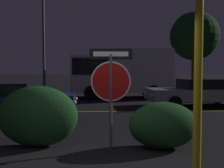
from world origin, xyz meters
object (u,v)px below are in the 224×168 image
passing_car_2 (8,100)px  street_lamp (43,24)px  stop_sign (111,80)px  delivery_truck (120,71)px  hedge_bush_3 (163,125)px  passing_car_3 (199,92)px  hedge_bush_2 (38,116)px  tree_2 (194,36)px  yellow_pole_right (198,62)px

passing_car_2 → street_lamp: size_ratio=0.66×
stop_sign → passing_car_2: 5.22m
stop_sign → delivery_truck: bearing=85.4°
hedge_bush_3 → passing_car_3: 7.15m
hedge_bush_3 → hedge_bush_2: bearing=175.5°
stop_sign → hedge_bush_3: 1.48m
hedge_bush_3 → street_lamp: (-5.00, 10.39, 4.06)m
hedge_bush_3 → delivery_truck: delivery_truck is taller
passing_car_3 → tree_2: (1.76, 5.56, 3.41)m
hedge_bush_2 → tree_2: (7.70, 11.73, 3.41)m
stop_sign → delivery_truck: delivery_truck is taller
hedge_bush_3 → street_lamp: street_lamp is taller
street_lamp → stop_sign: bearing=-69.7°
tree_2 → passing_car_2: bearing=-139.3°
hedge_bush_3 → passing_car_3: (3.21, 6.38, 0.16)m
passing_car_3 → delivery_truck: bearing=37.7°
street_lamp → hedge_bush_3: bearing=-64.3°
hedge_bush_2 → passing_car_3: 8.56m
hedge_bush_2 → tree_2: 14.44m
hedge_bush_2 → passing_car_2: hedge_bush_2 is taller
passing_car_2 → tree_2: 13.17m
passing_car_2 → passing_car_3: bearing=104.7°
passing_car_3 → delivery_truck: 5.33m
hedge_bush_2 → delivery_truck: bearing=76.4°
hedge_bush_3 → passing_car_3: passing_car_3 is taller
passing_car_2 → stop_sign: bearing=39.0°
yellow_pole_right → hedge_bush_3: bearing=95.7°
street_lamp → passing_car_3: bearing=-26.0°
hedge_bush_2 → passing_car_3: hedge_bush_2 is taller
street_lamp → tree_2: (9.98, 1.56, -0.48)m
passing_car_3 → street_lamp: size_ratio=0.68×
passing_car_3 → delivery_truck: delivery_truck is taller
passing_car_2 → street_lamp: 7.79m
hedge_bush_2 → hedge_bush_3: hedge_bush_2 is taller
stop_sign → passing_car_2: stop_sign is taller
hedge_bush_2 → street_lamp: (-2.29, 10.17, 3.89)m
street_lamp → yellow_pole_right: bearing=-66.6°
hedge_bush_2 → passing_car_3: (5.93, 6.16, -0.00)m
yellow_pole_right → hedge_bush_3: yellow_pole_right is taller
passing_car_2 → tree_2: bearing=126.4°
passing_car_2 → hedge_bush_2: bearing=25.1°
hedge_bush_2 → street_lamp: size_ratio=0.24×
stop_sign → passing_car_2: bearing=133.3°
passing_car_3 → delivery_truck: size_ratio=0.82×
hedge_bush_2 → yellow_pole_right: bearing=-31.5°
hedge_bush_3 → delivery_truck: 10.33m
stop_sign → hedge_bush_2: stop_sign is taller
hedge_bush_2 → passing_car_2: bearing=119.4°
stop_sign → hedge_bush_3: bearing=4.7°
stop_sign → yellow_pole_right: yellow_pole_right is taller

